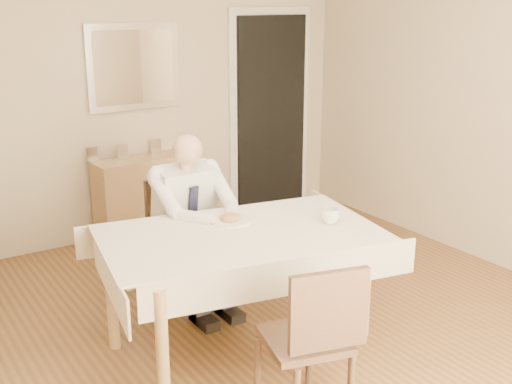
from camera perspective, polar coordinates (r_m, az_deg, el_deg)
room at (r=3.72m, az=2.94°, el=3.84°), size 5.00×5.02×2.60m
doorway at (r=6.63m, az=1.30°, el=7.01°), size 0.96×0.07×2.10m
mirror at (r=5.87m, az=-10.80°, el=10.85°), size 0.86×0.04×0.76m
dining_table at (r=3.99m, az=-1.37°, el=-4.74°), size 1.89×1.32×0.75m
chair_far at (r=4.77m, az=-6.91°, el=-3.37°), size 0.44×0.45×0.88m
chair_near at (r=3.37m, az=5.19°, el=-12.46°), size 0.51×0.51×0.88m
seated_man at (r=4.47m, az=-5.37°, el=-2.09°), size 0.48×0.72×1.24m
plate at (r=4.14m, az=-2.24°, el=-2.56°), size 0.26×0.26×0.02m
food at (r=4.13m, az=-2.24°, el=-2.27°), size 0.14×0.14×0.06m
knife at (r=4.11m, az=-1.33°, el=-2.47°), size 0.01×0.13×0.01m
fork at (r=4.07m, az=-2.29°, el=-2.67°), size 0.01×0.13×0.01m
coffee_mug at (r=4.13m, az=6.60°, el=-2.12°), size 0.14×0.14×0.10m
sideboard at (r=5.97m, az=-9.64°, el=-0.50°), size 0.97×0.39×0.76m
photo_frame_left at (r=5.76m, az=-14.36°, el=3.19°), size 0.10×0.02×0.14m
photo_frame_center at (r=5.81m, az=-11.80°, el=3.49°), size 0.10×0.02×0.14m
photo_frame_right at (r=5.97m, az=-8.89°, el=4.00°), size 0.10×0.02×0.14m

